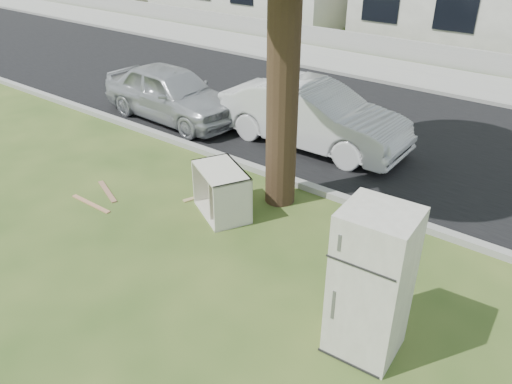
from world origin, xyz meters
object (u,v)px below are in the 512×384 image
Objects in this scene: fridge at (371,284)px; cabinet at (222,191)px; car_left at (172,93)px; car_center at (313,115)px.

fridge is 3.64m from cabinet.
car_left is (-3.98, 2.70, 0.24)m from cabinet.
fridge is 5.99m from car_center.
car_center is (-0.32, 3.44, 0.28)m from cabinet.
fridge reaches higher than car_left.
cabinet is 0.28× the size of car_left.
cabinet is at bearing -175.55° from car_center.
fridge reaches higher than cabinet.
cabinet is 3.46m from car_center.
car_center is 1.08× the size of car_left.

